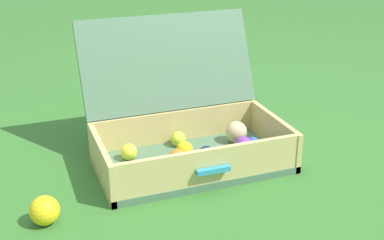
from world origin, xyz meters
name	(u,v)px	position (x,y,z in m)	size (l,w,h in m)	color
ground_plane	(203,164)	(0.00, 0.00, 0.00)	(16.00, 16.00, 0.00)	#336B28
open_suitcase	(187,129)	(-0.03, 0.07, 0.11)	(0.64, 0.53, 0.46)	#4C7051
stray_ball_on_grass	(45,210)	(-0.55, -0.18, 0.04)	(0.09, 0.09, 0.09)	yellow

